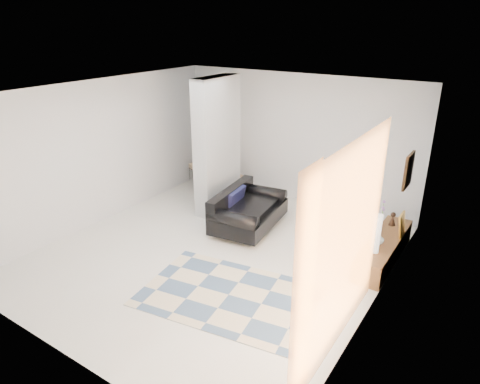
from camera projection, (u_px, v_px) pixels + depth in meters
The scene contains 17 objects.
floor at pixel (216, 253), 7.53m from camera, with size 6.00×6.00×0.00m, color white.
ceiling at pixel (212, 92), 6.48m from camera, with size 6.00×6.00×0.00m, color white.
wall_back at pixel (296, 139), 9.33m from camera, with size 6.00×6.00×0.00m, color silver.
wall_front at pixel (51, 258), 4.68m from camera, with size 6.00×6.00×0.00m, color silver.
wall_left at pixel (102, 152), 8.41m from camera, with size 6.00×6.00×0.00m, color silver.
wall_right at pixel (382, 218), 5.61m from camera, with size 6.00×6.00×0.00m, color silver.
partition_column at pixel (217, 146), 8.81m from camera, with size 0.35×1.20×2.80m, color #B1B6B8.
hallway_door at pixel (217, 142), 10.51m from camera, with size 0.85×0.06×2.04m, color silver.
curtain at pixel (346, 250), 4.74m from camera, with size 2.55×2.55×0.00m, color #FFA043.
wall_art at pixel (409, 171), 6.61m from camera, with size 0.04×0.45×0.55m, color #3A220F.
media_console at pixel (384, 249), 7.25m from camera, with size 0.45×1.96×0.80m.
loveseat at pixel (246, 211), 8.36m from camera, with size 1.19×1.81×0.76m.
daybed at pixel (216, 170), 10.39m from camera, with size 1.77×1.28×0.77m.
area_rug at pixel (229, 295), 6.38m from camera, with size 2.55×1.70×0.01m, color beige.
cylinder_lamp at pixel (377, 234), 6.66m from camera, with size 0.12×0.12×0.65m, color beige.
bronze_figurine at pixel (393, 219), 7.62m from camera, with size 0.12×0.12×0.24m, color #301E15, non-canonical shape.
vase at pixel (379, 239), 7.00m from camera, with size 0.17×0.17×0.18m, color silver.
Camera 1 is at (3.97, -5.26, 3.83)m, focal length 32.00 mm.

